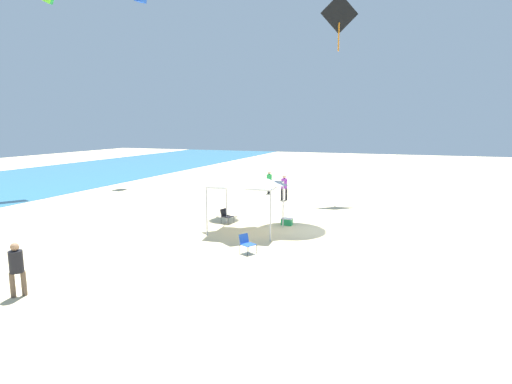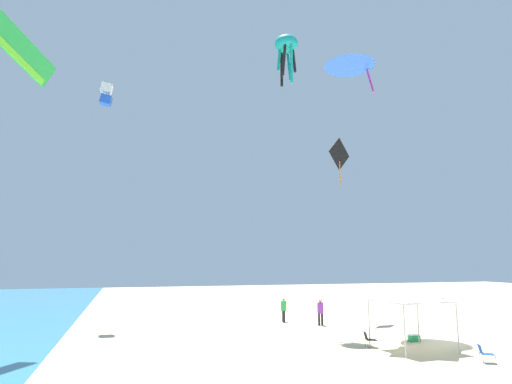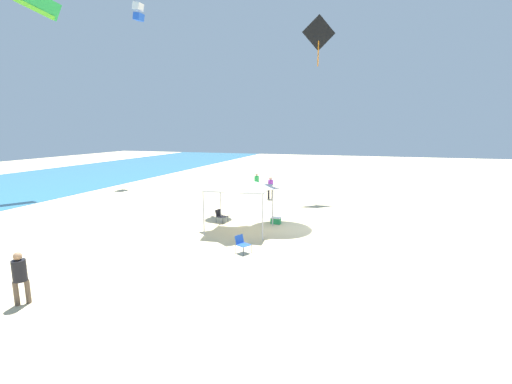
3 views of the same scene
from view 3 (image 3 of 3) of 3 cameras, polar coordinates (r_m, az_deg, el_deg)
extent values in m
cube|color=beige|center=(20.90, 8.31, -6.11)|extent=(120.00, 120.00, 0.10)
cylinder|color=#B7B7BC|center=(18.31, 1.09, -4.20)|extent=(0.07, 0.07, 2.45)
cylinder|color=#B7B7BC|center=(21.04, 2.74, -2.31)|extent=(0.07, 0.07, 2.45)
cylinder|color=#B7B7BC|center=(19.25, -8.53, -3.60)|extent=(0.07, 0.07, 2.45)
cylinder|color=#B7B7BC|center=(21.86, -5.76, -1.87)|extent=(0.07, 0.07, 2.45)
cube|color=silver|center=(19.80, -2.67, 0.66)|extent=(3.19, 3.58, 0.10)
pyramid|color=silver|center=(19.74, -2.68, 1.61)|extent=(3.12, 3.51, 0.57)
cylinder|color=black|center=(21.69, -5.44, -4.75)|extent=(0.02, 0.02, 0.40)
cylinder|color=black|center=(22.09, -4.61, -4.46)|extent=(0.02, 0.02, 0.40)
cylinder|color=black|center=(22.01, -6.51, -4.55)|extent=(0.02, 0.02, 0.40)
cylinder|color=black|center=(22.40, -5.68, -4.27)|extent=(0.02, 0.02, 0.40)
cube|color=black|center=(22.00, -5.57, -4.00)|extent=(0.63, 0.63, 0.03)
cube|color=black|center=(22.12, -6.17, -3.37)|extent=(0.51, 0.25, 0.41)
cylinder|color=black|center=(16.41, -2.09, -9.68)|extent=(0.02, 0.02, 0.40)
cylinder|color=black|center=(16.74, -0.77, -9.26)|extent=(0.02, 0.02, 0.40)
cylinder|color=black|center=(16.77, -3.31, -9.24)|extent=(0.02, 0.02, 0.40)
cylinder|color=black|center=(17.10, -1.99, -8.84)|extent=(0.02, 0.02, 0.40)
cube|color=blue|center=(16.69, -2.04, -8.61)|extent=(0.70, 0.70, 0.03)
cube|color=blue|center=(16.82, -2.73, -7.70)|extent=(0.50, 0.34, 0.41)
cube|color=#1E8C4C|center=(21.78, 3.25, -4.71)|extent=(0.42, 0.61, 0.36)
cube|color=white|center=(21.73, 3.26, -4.20)|extent=(0.43, 0.63, 0.04)
cylinder|color=brown|center=(14.42, -33.15, -13.38)|extent=(0.16, 0.16, 0.83)
cylinder|color=brown|center=(14.44, -34.46, -13.48)|extent=(0.16, 0.16, 0.83)
cylinder|color=black|center=(14.16, -34.12, -10.54)|extent=(0.43, 0.43, 0.72)
sphere|color=#A87A56|center=(14.00, -34.32, -8.64)|extent=(0.27, 0.27, 0.27)
cylinder|color=black|center=(32.28, 0.22, 0.64)|extent=(0.16, 0.16, 0.84)
cylinder|color=black|center=(31.99, 0.00, 0.55)|extent=(0.16, 0.16, 0.84)
cylinder|color=green|center=(32.01, 0.11, 1.97)|extent=(0.44, 0.44, 0.73)
sphere|color=beige|center=(31.95, 0.11, 2.86)|extent=(0.27, 0.27, 0.27)
cylinder|color=black|center=(29.33, 2.06, -0.32)|extent=(0.17, 0.17, 0.86)
cylinder|color=black|center=(29.39, 2.71, -0.30)|extent=(0.17, 0.17, 0.86)
cylinder|color=purple|center=(29.23, 2.40, 1.23)|extent=(0.45, 0.45, 0.75)
sphere|color=beige|center=(29.15, 2.40, 2.23)|extent=(0.28, 0.28, 0.28)
cube|color=black|center=(31.75, 10.19, 24.17)|extent=(1.29, 2.56, 2.83)
cylinder|color=orange|center=(31.40, 10.09, 21.30)|extent=(0.10, 0.10, 2.00)
cube|color=#66D82D|center=(38.04, -33.18, 24.08)|extent=(3.25, 2.37, 1.73)
cube|color=white|center=(42.43, -18.66, 26.70)|extent=(0.88, 1.00, 0.87)
cube|color=blue|center=(42.16, -18.57, 25.42)|extent=(0.88, 1.00, 0.87)
camera|label=1|loc=(1.66, 158.31, -15.99)|focal=28.93mm
camera|label=2|loc=(21.51, -77.52, -1.05)|focal=30.80mm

